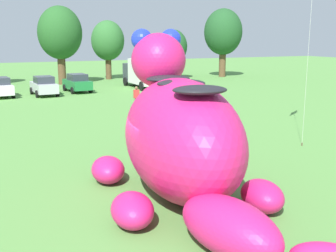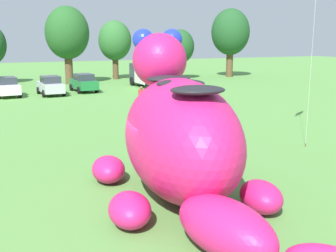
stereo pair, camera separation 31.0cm
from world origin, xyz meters
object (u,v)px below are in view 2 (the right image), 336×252
at_px(car_green, 84,83).
at_px(box_truck, 149,72).
at_px(giant_inflatable_creature, 181,137).
at_px(car_silver, 51,86).
at_px(car_white, 7,87).
at_px(spectator_near_inflatable, 141,98).

height_order(car_green, box_truck, box_truck).
bearing_deg(car_green, giant_inflatable_creature, -95.61).
distance_m(car_silver, box_truck, 10.37).
xyz_separation_m(giant_inflatable_creature, car_green, (2.75, 27.98, -1.12)).
bearing_deg(giant_inflatable_creature, car_white, 98.67).
relative_size(car_green, spectator_near_inflatable, 2.48).
xyz_separation_m(car_green, box_truck, (6.92, 0.68, 0.74)).
relative_size(giant_inflatable_creature, car_white, 2.52).
height_order(giant_inflatable_creature, car_silver, giant_inflatable_creature).
height_order(car_white, car_green, same).
bearing_deg(box_truck, car_white, -174.19).
height_order(car_green, spectator_near_inflatable, car_green).
relative_size(car_white, box_truck, 0.66).
xyz_separation_m(car_white, car_green, (6.90, 0.73, 0.00)).
height_order(car_silver, box_truck, box_truck).
xyz_separation_m(giant_inflatable_creature, car_white, (-4.15, 27.25, -1.12)).
bearing_deg(box_truck, car_green, -174.43).
xyz_separation_m(giant_inflatable_creature, box_truck, (9.67, 28.66, -0.37)).
height_order(car_silver, car_green, same).
relative_size(giant_inflatable_creature, car_silver, 2.56).
distance_m(car_green, box_truck, 6.99).
distance_m(giant_inflatable_creature, box_truck, 30.25).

